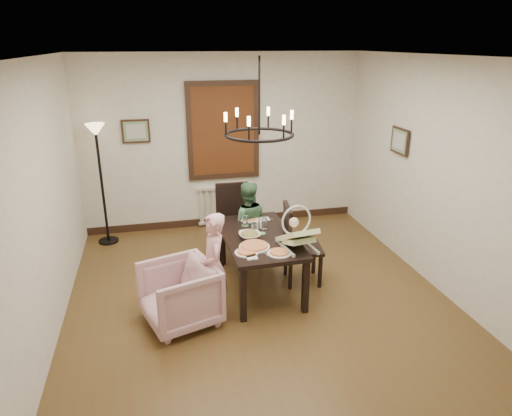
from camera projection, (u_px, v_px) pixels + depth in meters
name	position (u px, v px, depth m)	size (l,w,h in m)	color
room_shell	(252.00, 179.00, 5.41)	(4.51, 5.00, 2.81)	brown
dining_table	(259.00, 242.00, 5.61)	(0.88, 1.53, 0.71)	black
chair_far	(235.00, 222.00, 6.44)	(0.47, 0.47, 1.07)	black
chair_right	(303.00, 244.00, 5.78)	(0.46, 0.46, 1.05)	black
armchair	(180.00, 295.00, 4.97)	(0.74, 0.76, 0.69)	beige
elderly_woman	(214.00, 275.00, 5.04)	(0.37, 0.24, 1.02)	#EBA6AB
seated_man	(247.00, 231.00, 6.26)	(0.48, 0.38, 0.99)	#447349
baby_bouncer	(297.00, 234.00, 5.19)	(0.39, 0.53, 0.35)	beige
salad_bowl	(250.00, 235.00, 5.50)	(0.31, 0.31, 0.08)	white
pizza_platter	(254.00, 246.00, 5.24)	(0.36, 0.36, 0.04)	tan
drinking_glass	(254.00, 228.00, 5.62)	(0.07, 0.07, 0.14)	silver
window_blinds	(223.00, 131.00, 7.26)	(1.00, 0.03, 1.40)	brown
radiator	(225.00, 204.00, 7.70)	(0.92, 0.12, 0.62)	silver
picture_back	(136.00, 131.00, 6.96)	(0.42, 0.03, 0.36)	black
picture_right	(400.00, 141.00, 6.28)	(0.42, 0.03, 0.36)	black
floor_lamp	(102.00, 187.00, 6.81)	(0.30, 0.30, 1.80)	black
chandelier	(259.00, 135.00, 5.15)	(0.80, 0.80, 0.04)	black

